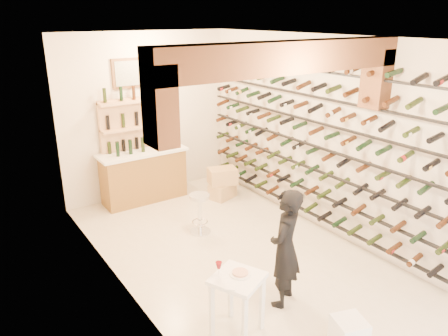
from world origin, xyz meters
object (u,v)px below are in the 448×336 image
Objects in this scene: tasting_table at (237,287)px; crate_lower at (222,191)px; person at (285,248)px; chrome_barstool at (200,211)px; wine_rack at (313,141)px; white_stool at (349,336)px; back_counter at (144,174)px.

tasting_table is 1.80× the size of crate_lower.
chrome_barstool is at bearing -123.31° from person.
wine_rack is 3.69× the size of person.
wine_rack reaches higher than person.
chrome_barstool is (0.08, 3.24, 0.19)m from white_stool.
wine_rack is at bearing 5.05° from tasting_table.
chrome_barstool is (0.09, 2.19, -0.38)m from person.
back_counter is at bearing 124.66° from wine_rack.
wine_rack is 2.31m from person.
crate_lower is at bearing 105.25° from wine_rack.
tasting_table is 2.51m from chrome_barstool.
crate_lower is at bearing 33.68° from tasting_table.
back_counter is at bearing 55.33° from tasting_table.
crate_lower is at bearing 41.53° from chrome_barstool.
chrome_barstool is 1.52m from crate_lower.
white_stool is at bearing 59.31° from person.
chrome_barstool is (0.20, -1.78, -0.14)m from back_counter.
person reaches higher than chrome_barstool.
wine_rack reaches higher than chrome_barstool.
white_stool is (0.83, -0.92, -0.41)m from tasting_table.
crate_lower is at bearing 74.05° from white_stool.
tasting_table is 3.93m from crate_lower.
back_counter is 1.59m from crate_lower.
chrome_barstool is at bearing -83.71° from back_counter.
back_counter reaches higher than white_stool.
tasting_table is (-2.55, -1.46, -0.93)m from wine_rack.
person is at bearing -92.35° from chrome_barstool.
crate_lower is (-0.51, 1.86, -1.40)m from wine_rack.
tasting_table is 2.25× the size of white_stool.
tasting_table is 1.33× the size of chrome_barstool.
chrome_barstool is at bearing 88.50° from white_stool.
crate_lower is at bearing -141.87° from person.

